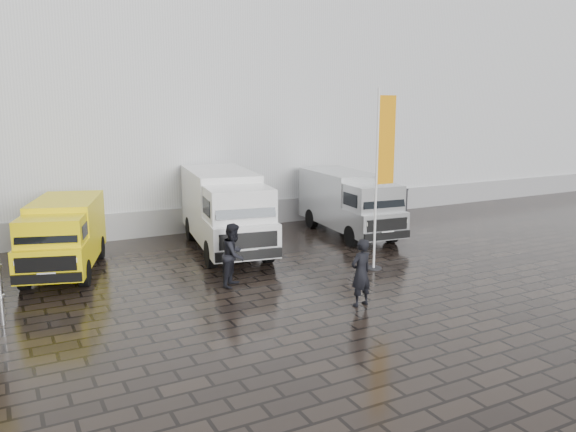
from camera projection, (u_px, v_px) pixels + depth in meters
name	position (u px, v px, depth m)	size (l,w,h in m)	color
ground	(346.00, 278.00, 16.25)	(120.00, 120.00, 0.00)	black
exhibition_hall	(213.00, 85.00, 29.89)	(44.00, 16.00, 12.00)	silver
hall_plinth	(282.00, 211.00, 23.97)	(44.00, 0.15, 1.00)	gray
van_yellow	(64.00, 238.00, 16.65)	(1.78, 4.62, 2.13)	yellow
van_white	(225.00, 212.00, 19.22)	(2.06, 6.19, 2.68)	white
van_silver	(349.00, 204.00, 21.57)	(1.83, 5.49, 2.38)	#B8BCBD
flagpole	(382.00, 169.00, 16.71)	(0.88, 0.50, 5.44)	black
wheelie_bin	(398.00, 201.00, 26.16)	(0.67, 0.67, 1.12)	black
person_front	(361.00, 273.00, 13.90)	(0.63, 0.41, 1.72)	black
person_tent	(234.00, 255.00, 15.45)	(0.86, 0.67, 1.77)	black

